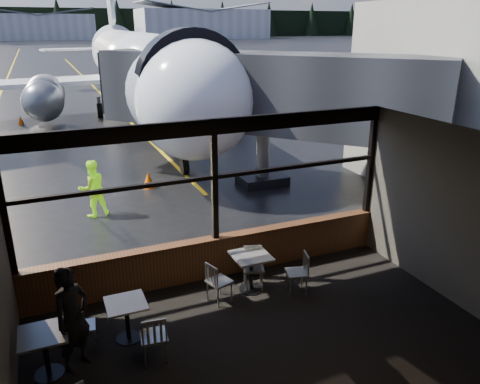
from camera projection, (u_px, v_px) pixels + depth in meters
ground_plane at (47, 48)px, 114.40m from camera, size 520.00×520.00×0.00m
carpet_floor at (279, 358)px, 7.80m from camera, size 8.00×6.00×0.01m
ceiling at (285, 156)px, 6.62m from camera, size 8.00×6.00×0.04m
wall_right at (472, 225)px, 8.68m from camera, size 0.04×6.00×3.50m
window_sill at (216, 257)px, 10.25m from camera, size 8.00×0.28×0.90m
window_header at (213, 127)px, 9.27m from camera, size 8.00×0.18×0.30m
mullion_left at (3, 209)px, 8.21m from camera, size 0.12×0.12×2.60m
mullion_centre at (214, 182)px, 9.66m from camera, size 0.12×0.12×2.60m
mullion_right at (370, 161)px, 11.11m from camera, size 0.12×0.12×2.60m
window_transom at (214, 177)px, 9.63m from camera, size 8.00×0.10×0.08m
airliner at (134, 20)px, 26.35m from camera, size 32.40×37.97×11.00m
jet_bridge at (259, 111)px, 15.63m from camera, size 9.55×11.67×5.09m
cafe_table_near at (251, 273)px, 9.69m from camera, size 0.74×0.74×0.82m
cafe_table_mid at (127, 321)px, 8.17m from camera, size 0.68×0.68×0.75m
cafe_table_left at (46, 354)px, 7.31m from camera, size 0.72×0.72×0.79m
chair_near_e at (297, 273)px, 9.62m from camera, size 0.58×0.58×0.87m
chair_near_w at (219, 282)px, 9.28m from camera, size 0.61×0.61×0.88m
chair_near_n at (253, 268)px, 9.78m from camera, size 0.62×0.62×0.90m
chair_mid_s at (154, 336)px, 7.63m from camera, size 0.54×0.54×0.91m
chair_mid_w at (84, 327)px, 7.98m from camera, size 0.48×0.48×0.79m
passenger at (73, 319)px, 7.35m from camera, size 0.78×0.74×1.79m
ground_crew at (92, 188)px, 13.41m from camera, size 0.94×0.81×1.66m
cone_nose at (148, 180)px, 15.92m from camera, size 0.40×0.40×0.56m
cone_wing at (21, 120)px, 26.17m from camera, size 0.34×0.34×0.47m
terminal_annex at (476, 98)px, 15.24m from camera, size 5.00×7.00×6.00m
hangar_mid at (39, 26)px, 169.04m from camera, size 38.00×15.00×10.00m
hangar_right at (202, 23)px, 184.72m from camera, size 50.00×20.00×12.00m
fuel_tank_c at (9, 32)px, 163.44m from camera, size 8.00×8.00×6.00m
treeline at (38, 23)px, 190.37m from camera, size 360.00×3.00×12.00m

